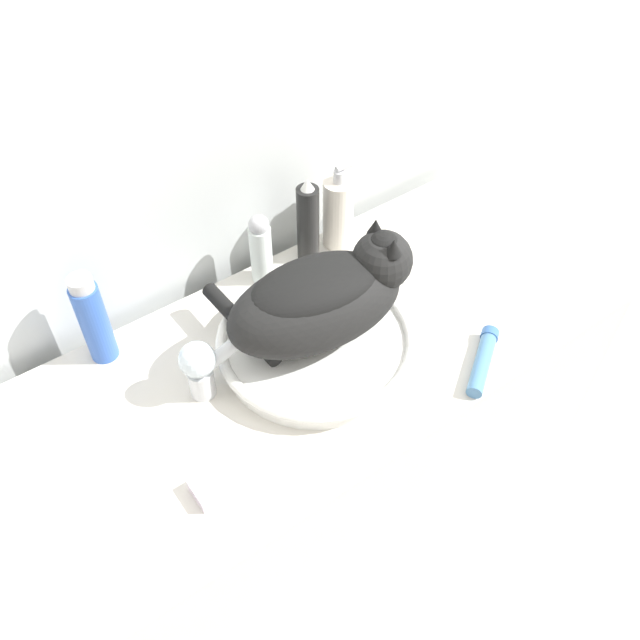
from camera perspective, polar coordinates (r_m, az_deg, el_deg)
The scene contains 11 objects.
wall_back at distance 1.19m, azimuth -11.60°, elevation 17.33°, with size 8.00×0.05×2.40m.
vanity_counter at distance 1.55m, azimuth -1.72°, elevation -13.41°, with size 1.25×0.51×0.84m.
sink_basin at distance 1.20m, azimuth -0.35°, elevation -1.97°, with size 0.35×0.35×0.05m.
cat at distance 1.12m, azimuth 0.19°, elevation 2.02°, with size 0.34×0.30×0.19m.
faucet at distance 1.12m, azimuth -9.65°, elevation -3.58°, with size 0.16×0.07×0.14m.
deodorant_stick at distance 1.30m, azimuth -5.01°, elevation 6.01°, with size 0.04×0.04×0.15m.
shampoo_bottle_tall at distance 1.21m, azimuth -18.54°, elevation 0.02°, with size 0.05×0.05×0.19m.
hairspray_can_black at distance 1.34m, azimuth -1.02°, elevation 8.21°, with size 0.04×0.04×0.19m.
soap_pump_bottle at distance 1.38m, azimuth 1.54°, elevation 9.05°, with size 0.06×0.06×0.19m.
cream_tube at distance 1.22m, azimuth 13.56°, elevation -3.31°, with size 0.14×0.11×0.03m.
soap_bar at distance 1.06m, azimuth -8.97°, elevation -13.70°, with size 0.06×0.05×0.02m.
Camera 1 is at (-0.41, -0.39, 1.77)m, focal length 38.00 mm.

